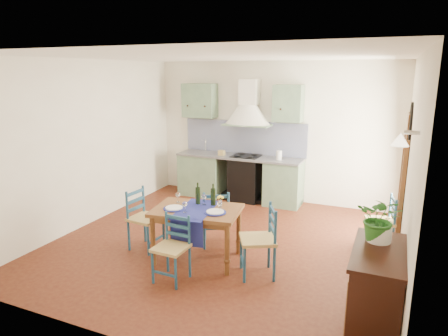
{
  "coord_description": "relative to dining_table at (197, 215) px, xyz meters",
  "views": [
    {
      "loc": [
        2.29,
        -5.25,
        2.59
      ],
      "look_at": [
        -0.12,
        0.3,
        1.13
      ],
      "focal_mm": 32.0,
      "sensor_mm": 36.0,
      "label": 1
    }
  ],
  "objects": [
    {
      "name": "back_wall",
      "position": [
        -0.35,
        2.92,
        0.38
      ],
      "size": [
        5.0,
        0.96,
        2.8
      ],
      "color": "white",
      "rests_on": "ground"
    },
    {
      "name": "dining_table",
      "position": [
        0.0,
        0.0,
        0.0
      ],
      "size": [
        1.28,
        0.99,
        1.07
      ],
      "color": "brown",
      "rests_on": "ground"
    },
    {
      "name": "left_wall",
      "position": [
        -2.38,
        0.63,
        0.73
      ],
      "size": [
        0.04,
        5.0,
        2.8
      ],
      "primitive_type": "cube",
      "color": "white",
      "rests_on": "ground"
    },
    {
      "name": "floor",
      "position": [
        0.12,
        0.63,
        -0.67
      ],
      "size": [
        5.0,
        5.0,
        0.0
      ],
      "primitive_type": "plane",
      "color": "#40140D",
      "rests_on": "ground"
    },
    {
      "name": "sideboard",
      "position": [
        2.38,
        -0.81,
        -0.16
      ],
      "size": [
        0.5,
        1.05,
        0.94
      ],
      "color": "black",
      "rests_on": "ground"
    },
    {
      "name": "right_wall",
      "position": [
        2.62,
        0.91,
        0.67
      ],
      "size": [
        0.26,
        5.0,
        2.8
      ],
      "color": "white",
      "rests_on": "ground"
    },
    {
      "name": "chair_far",
      "position": [
        0.05,
        0.54,
        -0.21
      ],
      "size": [
        0.55,
        0.55,
        0.89
      ],
      "color": "navy",
      "rests_on": "ground"
    },
    {
      "name": "potted_plant",
      "position": [
        2.36,
        -0.59,
        0.51
      ],
      "size": [
        0.48,
        0.43,
        0.47
      ],
      "primitive_type": "imported",
      "rotation": [
        0.0,
        0.0,
        -0.16
      ],
      "color": "#296D23",
      "rests_on": "sideboard"
    },
    {
      "name": "chair_left",
      "position": [
        -0.9,
        0.02,
        -0.2
      ],
      "size": [
        0.46,
        0.46,
        0.91
      ],
      "color": "navy",
      "rests_on": "ground"
    },
    {
      "name": "chair_right",
      "position": [
        0.95,
        -0.07,
        -0.18
      ],
      "size": [
        0.59,
        0.59,
        0.94
      ],
      "color": "navy",
      "rests_on": "ground"
    },
    {
      "name": "chair_spare",
      "position": [
        2.35,
        1.41,
        -0.24
      ],
      "size": [
        0.46,
        0.46,
        0.83
      ],
      "color": "navy",
      "rests_on": "ground"
    },
    {
      "name": "chair_near",
      "position": [
        -0.03,
        -0.62,
        -0.23
      ],
      "size": [
        0.41,
        0.41,
        0.84
      ],
      "color": "navy",
      "rests_on": "ground"
    },
    {
      "name": "ceiling",
      "position": [
        0.12,
        0.63,
        2.14
      ],
      "size": [
        5.0,
        5.0,
        0.01
      ],
      "primitive_type": "cube",
      "color": "white",
      "rests_on": "back_wall"
    }
  ]
}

